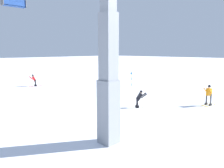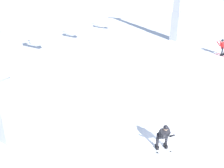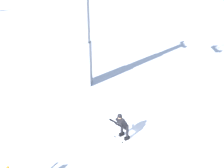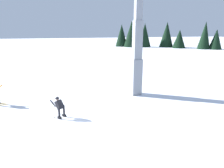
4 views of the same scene
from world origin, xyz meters
The scene contains 4 objects.
ground_plane centered at (0.00, 0.00, 0.00)m, with size 260.00×260.00×0.00m, color white.
skier_carving_main centered at (-0.92, 0.47, 0.82)m, with size 1.63×1.57×1.57m.
lift_tower_near centered at (-4.19, 7.24, 4.23)m, with size 0.84×3.06×10.21m.
tree_line_ridge centered at (-48.74, 32.67, 3.80)m, with size 21.96×27.35×8.45m.
Camera 4 is at (11.89, 0.53, 5.71)m, focal length 31.94 mm.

